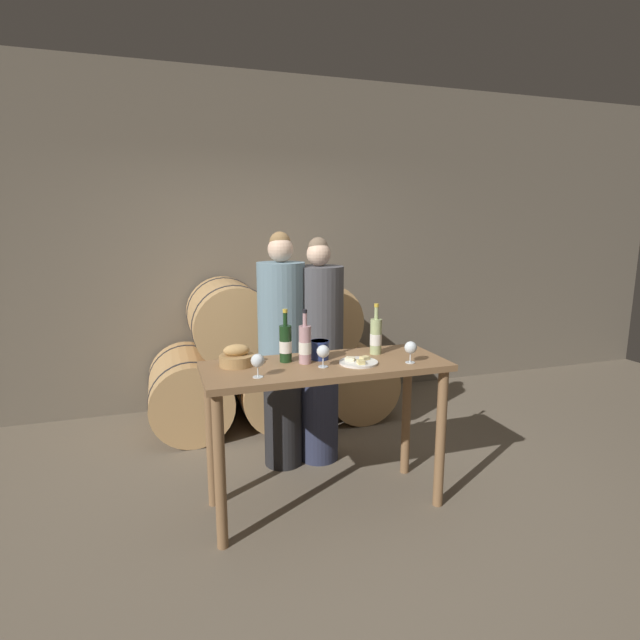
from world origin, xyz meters
TOP-DOWN VIEW (x-y plane):
  - ground_plane at (0.00, 0.00)m, footprint 10.00×10.00m
  - stone_wall_back at (0.00, 2.15)m, footprint 10.00×0.12m
  - barrel_stack at (-0.00, 1.56)m, footprint 2.20×0.95m
  - tasting_table at (0.00, 0.00)m, footprint 1.51×0.58m
  - person_left at (-0.12, 0.65)m, footprint 0.34×0.34m
  - person_right at (0.16, 0.65)m, footprint 0.37×0.37m
  - wine_bottle_red at (-0.23, 0.11)m, footprint 0.08×0.08m
  - wine_bottle_white at (0.39, 0.11)m, footprint 0.08×0.08m
  - wine_bottle_rose at (-0.12, 0.04)m, footprint 0.08×0.08m
  - blue_crock at (-0.01, 0.10)m, footprint 0.12×0.12m
  - bread_basket at (-0.53, 0.12)m, footprint 0.21×0.21m
  - cheese_plate at (0.19, -0.07)m, footprint 0.24×0.24m
  - wine_glass_far_left at (-0.45, -0.15)m, footprint 0.08×0.08m
  - wine_glass_left at (-0.04, -0.07)m, footprint 0.08×0.08m
  - wine_glass_center at (0.50, -0.15)m, footprint 0.08×0.08m

SIDE VIEW (x-z plane):
  - ground_plane at x=0.00m, z-range 0.00..0.00m
  - barrel_stack at x=0.00m, z-range -0.07..1.25m
  - tasting_table at x=0.00m, z-range 0.32..1.27m
  - person_right at x=0.16m, z-range 0.01..1.72m
  - person_left at x=-0.12m, z-range 0.02..1.76m
  - cheese_plate at x=0.19m, z-range 0.95..0.99m
  - bread_basket at x=-0.53m, z-range 0.94..1.07m
  - blue_crock at x=-0.01m, z-range 0.96..1.08m
  - wine_glass_far_left at x=-0.45m, z-range 0.98..1.12m
  - wine_glass_left at x=-0.04m, z-range 0.98..1.12m
  - wine_glass_center at x=0.50m, z-range 0.98..1.12m
  - wine_bottle_red at x=-0.23m, z-range 0.91..1.24m
  - wine_bottle_white at x=0.39m, z-range 0.91..1.24m
  - wine_bottle_rose at x=-0.12m, z-range 0.91..1.25m
  - stone_wall_back at x=0.00m, z-range 0.00..3.20m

